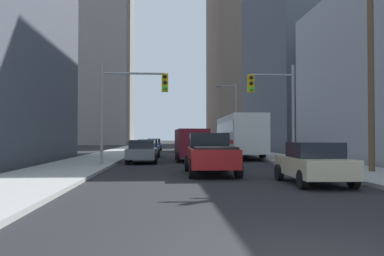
% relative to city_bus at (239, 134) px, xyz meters
% --- Properties ---
extents(sidewalk_left, '(3.98, 160.00, 0.15)m').
position_rel_city_bus_xyz_m(sidewalk_left, '(-11.16, 22.20, -1.85)').
color(sidewalk_left, '#9E9E99').
rests_on(sidewalk_left, ground).
extents(sidewalk_right, '(3.98, 160.00, 0.15)m').
position_rel_city_bus_xyz_m(sidewalk_right, '(2.87, 22.20, -1.85)').
color(sidewalk_right, '#9E9E99').
rests_on(sidewalk_right, ground).
extents(city_bus, '(2.81, 11.56, 3.40)m').
position_rel_city_bus_xyz_m(city_bus, '(0.00, 0.00, 0.00)').
color(city_bus, silver).
rests_on(city_bus, ground).
extents(pickup_truck_red, '(2.20, 5.44, 1.90)m').
position_rel_city_bus_xyz_m(pickup_truck_red, '(-4.04, -14.59, -1.00)').
color(pickup_truck_red, maroon).
rests_on(pickup_truck_red, ground).
extents(cargo_van_maroon, '(2.19, 5.28, 2.26)m').
position_rel_city_bus_xyz_m(cargo_van_maroon, '(-4.29, -4.64, -0.64)').
color(cargo_van_maroon, maroon).
rests_on(cargo_van_maroon, ground).
extents(sedan_beige, '(1.95, 4.26, 1.52)m').
position_rel_city_bus_xyz_m(sedan_beige, '(-0.79, -18.86, -1.16)').
color(sedan_beige, '#C6B793').
rests_on(sedan_beige, ground).
extents(sedan_grey, '(1.95, 4.25, 1.52)m').
position_rel_city_bus_xyz_m(sedan_grey, '(-7.60, -6.44, -1.16)').
color(sedan_grey, slate).
rests_on(sedan_grey, ground).
extents(sedan_navy, '(1.95, 4.25, 1.52)m').
position_rel_city_bus_xyz_m(sedan_navy, '(-7.54, 1.43, -1.16)').
color(sedan_navy, '#141E4C').
rests_on(sedan_navy, ground).
extents(sedan_white, '(1.95, 4.21, 1.52)m').
position_rel_city_bus_xyz_m(sedan_white, '(-4.03, 12.01, -1.16)').
color(sedan_white, white).
rests_on(sedan_white, ground).
extents(sedan_blue, '(1.95, 4.22, 1.52)m').
position_rel_city_bus_xyz_m(sedan_blue, '(-7.51, 18.74, -1.16)').
color(sedan_blue, navy).
rests_on(sedan_blue, ground).
extents(traffic_signal_near_left, '(3.91, 0.44, 6.00)m').
position_rel_city_bus_xyz_m(traffic_signal_near_left, '(-8.10, -9.62, 2.12)').
color(traffic_signal_near_left, gray).
rests_on(traffic_signal_near_left, ground).
extents(traffic_signal_near_right, '(2.83, 0.44, 6.00)m').
position_rel_city_bus_xyz_m(traffic_signal_near_right, '(0.31, -9.62, 2.07)').
color(traffic_signal_near_right, gray).
rests_on(traffic_signal_near_right, ground).
extents(utility_pole_right, '(2.20, 0.28, 10.28)m').
position_rel_city_bus_xyz_m(utility_pole_right, '(3.27, -15.30, 3.49)').
color(utility_pole_right, brown).
rests_on(utility_pole_right, ground).
extents(street_lamp_right, '(2.31, 0.32, 7.50)m').
position_rel_city_bus_xyz_m(street_lamp_right, '(1.22, 10.26, 2.60)').
color(street_lamp_right, gray).
rests_on(street_lamp_right, ground).
extents(building_right_mid_block, '(17.71, 22.55, 30.46)m').
position_rel_city_bus_xyz_m(building_right_mid_block, '(14.48, 16.44, 13.30)').
color(building_right_mid_block, '#4C515B').
rests_on(building_right_mid_block, ground).
extents(building_right_far_highrise, '(16.59, 29.63, 68.66)m').
position_rel_city_bus_xyz_m(building_right_far_highrise, '(13.72, 64.60, 32.40)').
color(building_right_far_highrise, '#66564C').
rests_on(building_right_far_highrise, ground).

